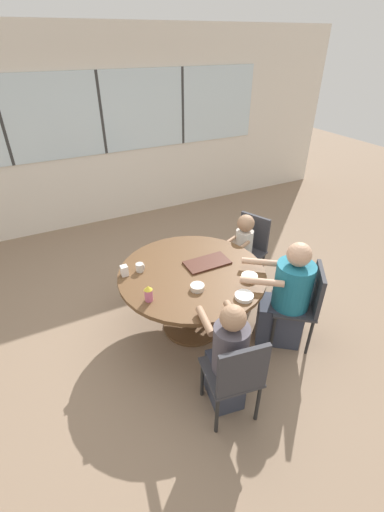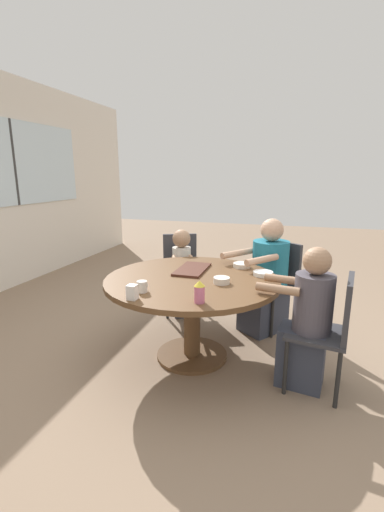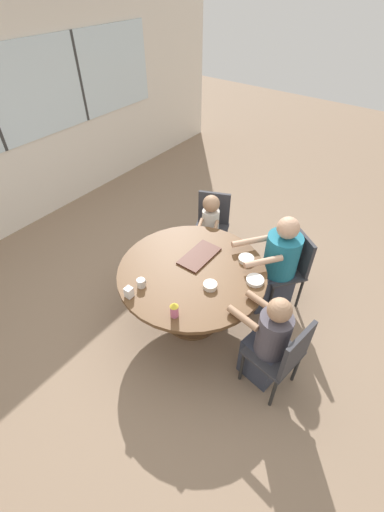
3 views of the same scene
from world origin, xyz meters
The scene contains 15 objects.
ground_plane centered at (0.00, 0.00, 0.00)m, with size 16.00×16.00×0.00m, color #8C725B.
dining_table centered at (0.00, 0.00, 0.57)m, with size 1.41×1.41×0.71m.
chair_for_woman_green_shirt centered at (-0.17, -1.06, 0.52)m, with size 0.46×0.46×0.86m.
chair_for_man_blue_shirt centered at (0.86, -0.65, 0.52)m, with size 0.56×0.56×0.86m.
chair_for_toddler centered at (0.99, 0.43, 0.52)m, with size 0.53×0.53×0.86m.
person_woman_green_shirt centered at (-0.15, -0.90, 0.48)m, with size 0.35×0.53×1.05m.
person_man_blue_shirt centered at (0.73, -0.54, 0.50)m, with size 0.71×0.65×1.12m.
person_toddler centered at (0.85, 0.37, 0.47)m, with size 0.41×0.33×0.95m.
food_tray_dark centered at (0.20, 0.06, 0.72)m, with size 0.44×0.24×0.02m.
coffee_mug centered at (-0.44, 0.24, 0.75)m, with size 0.08×0.08×0.08m.
sippy_cup centered at (-0.52, -0.21, 0.79)m, with size 0.07×0.07×0.15m.
milk_carton_small centered at (-0.59, 0.24, 0.76)m, with size 0.06×0.06×0.10m.
bowl_white_shallow centered at (0.22, -0.55, 0.73)m, with size 0.16×0.16×0.03m.
bowl_cereal centered at (0.42, -0.34, 0.73)m, with size 0.15×0.15×0.04m.
bowl_fruit centered at (-0.08, -0.26, 0.73)m, with size 0.13×0.13×0.05m.
Camera 2 is at (-2.55, -0.77, 1.54)m, focal length 24.00 mm.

